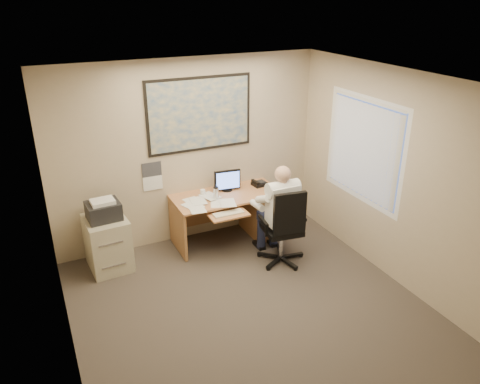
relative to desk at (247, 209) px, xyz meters
name	(u,v)px	position (x,y,z in m)	size (l,w,h in m)	color
room_shell	(260,215)	(-0.78, -1.90, 0.91)	(4.00, 4.50, 2.70)	#3C352F
desk	(247,209)	(0.00, 0.00, 0.00)	(1.60, 0.97, 1.07)	tan
world_map	(200,114)	(-0.59, 0.33, 1.46)	(1.56, 0.03, 1.06)	#1E4C93
wall_calendar	(152,176)	(-1.34, 0.34, 0.64)	(0.28, 0.01, 0.42)	white
window_blinds	(363,150)	(1.19, -1.10, 1.11)	(0.06, 1.40, 1.30)	beige
filing_cabinet	(107,239)	(-2.11, -0.02, 0.00)	(0.57, 0.66, 1.02)	#B8B194
office_chair	(284,241)	(0.11, -0.94, -0.11)	(0.76, 0.76, 1.14)	black
person	(281,215)	(0.10, -0.86, 0.27)	(0.58, 0.83, 1.41)	white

